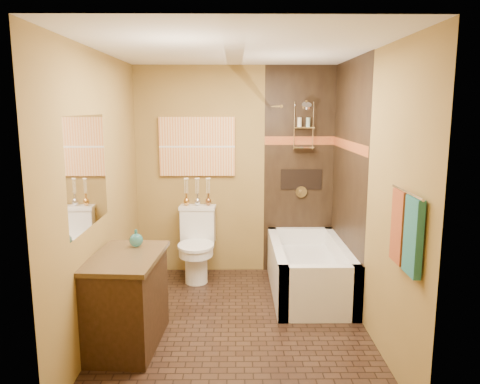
{
  "coord_description": "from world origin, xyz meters",
  "views": [
    {
      "loc": [
        -0.0,
        -4.11,
        2.01
      ],
      "look_at": [
        0.05,
        0.4,
        1.19
      ],
      "focal_mm": 35.0,
      "sensor_mm": 36.0,
      "label": 1
    }
  ],
  "objects_px": {
    "sunset_painting": "(197,147)",
    "bathtub": "(309,273)",
    "vanity": "(127,300)",
    "toilet": "(197,244)"
  },
  "relations": [
    {
      "from": "toilet",
      "to": "vanity",
      "type": "distance_m",
      "value": 1.64
    },
    {
      "from": "sunset_painting",
      "to": "bathtub",
      "type": "xyz_separation_m",
      "value": [
        1.26,
        -0.73,
        -1.33
      ]
    },
    {
      "from": "toilet",
      "to": "bathtub",
      "type": "bearing_deg",
      "value": -16.1
    },
    {
      "from": "toilet",
      "to": "vanity",
      "type": "relative_size",
      "value": 0.9
    },
    {
      "from": "bathtub",
      "to": "vanity",
      "type": "distance_m",
      "value": 2.07
    },
    {
      "from": "sunset_painting",
      "to": "bathtub",
      "type": "bearing_deg",
      "value": -30.0
    },
    {
      "from": "bathtub",
      "to": "toilet",
      "type": "xyz_separation_m",
      "value": [
        -1.26,
        0.45,
        0.21
      ]
    },
    {
      "from": "bathtub",
      "to": "vanity",
      "type": "height_order",
      "value": "vanity"
    },
    {
      "from": "toilet",
      "to": "vanity",
      "type": "bearing_deg",
      "value": -103.0
    },
    {
      "from": "bathtub",
      "to": "toilet",
      "type": "bearing_deg",
      "value": 160.31
    }
  ]
}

